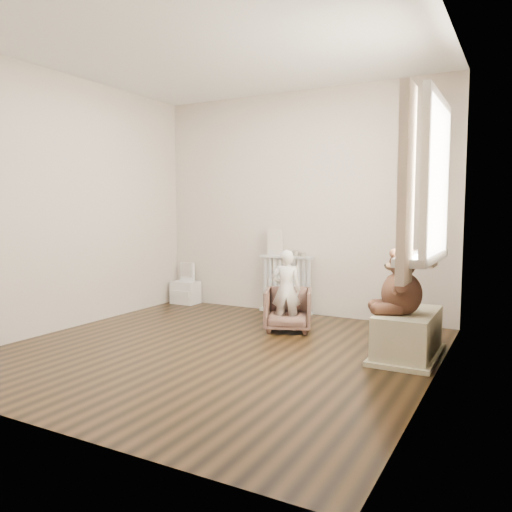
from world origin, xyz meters
The scene contains 20 objects.
floor centered at (0.00, 0.00, 0.00)m, with size 3.60×3.60×0.01m, color black.
ceiling centered at (0.00, 0.00, 2.60)m, with size 3.60×3.60×0.01m, color white.
back_wall centered at (0.00, 1.80, 1.30)m, with size 3.60×0.02×2.60m, color beige.
front_wall centered at (0.00, -1.80, 1.30)m, with size 3.60×0.02×2.60m, color beige.
left_wall centered at (-1.80, 0.00, 1.30)m, with size 0.02×3.60×2.60m, color beige.
right_wall centered at (1.80, 0.00, 1.30)m, with size 0.02×3.60×2.60m, color beige.
window centered at (1.76, 0.30, 1.45)m, with size 0.03×0.90×1.10m, color white.
window_sill centered at (1.67, 0.30, 0.87)m, with size 0.22×1.10×0.06m, color silver.
curtain_left centered at (1.65, -0.27, 1.39)m, with size 0.06×0.26×1.30m, color #BDA98F.
curtain_right centered at (1.65, 0.87, 1.39)m, with size 0.06×0.26×1.30m, color #BDA98F.
radiator centered at (-0.10, 1.68, 0.39)m, with size 0.66×0.12×0.69m, color silver.
paper_doll centered at (-0.26, 1.68, 0.85)m, with size 0.19×0.02×0.31m, color beige.
tin_a centered at (0.00, 1.68, 0.72)m, with size 0.11×0.11×0.06m, color #A59E8C.
tin_b centered at (0.10, 1.68, 0.71)m, with size 0.08×0.08×0.04m, color #A59E8C.
toy_vanity centered at (-1.55, 1.65, 0.28)m, with size 0.34×0.24×0.54m, color silver.
armchair centered at (0.25, 0.95, 0.22)m, with size 0.46×0.47×0.43m, color brown.
child centered at (0.25, 0.90, 0.43)m, with size 0.30×0.19×0.81m, color white.
toy_bench centered at (1.52, 0.59, 0.20)m, with size 0.43×0.82×0.39m, color beige.
teddy_bear centered at (1.48, 0.47, 0.67)m, with size 0.42×0.33×0.52m, color #3C2317, non-canonical shape.
plush_cat centered at (1.66, 0.57, 1.00)m, with size 0.15×0.25×0.21m, color gray, non-canonical shape.
Camera 1 is at (2.34, -3.62, 1.23)m, focal length 35.00 mm.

